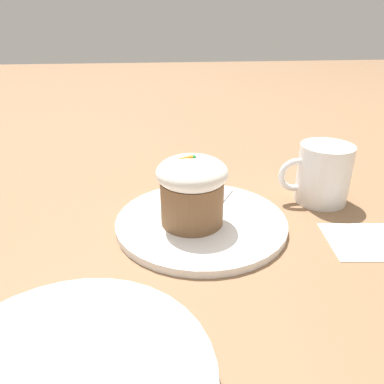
% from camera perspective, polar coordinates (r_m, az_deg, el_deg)
% --- Properties ---
extents(ground_plane, '(4.00, 4.00, 0.00)m').
position_cam_1_polar(ground_plane, '(0.54, 1.41, -5.07)').
color(ground_plane, '#846042').
extents(dessert_plate, '(0.24, 0.24, 0.01)m').
position_cam_1_polar(dessert_plate, '(0.54, 1.41, -4.57)').
color(dessert_plate, white).
rests_on(dessert_plate, ground_plane).
extents(carrot_cake, '(0.10, 0.10, 0.10)m').
position_cam_1_polar(carrot_cake, '(0.51, -0.00, 0.53)').
color(carrot_cake, brown).
rests_on(carrot_cake, dessert_plate).
extents(spoon, '(0.09, 0.12, 0.01)m').
position_cam_1_polar(spoon, '(0.55, 2.80, -3.15)').
color(spoon, '#B7B7BC').
rests_on(spoon, dessert_plate).
extents(coffee_cup, '(0.12, 0.08, 0.09)m').
position_cam_1_polar(coffee_cup, '(0.63, 19.23, 2.65)').
color(coffee_cup, white).
rests_on(coffee_cup, ground_plane).
extents(paper_napkin, '(0.12, 0.10, 0.00)m').
position_cam_1_polar(paper_napkin, '(0.56, 25.27, -6.76)').
color(paper_napkin, white).
rests_on(paper_napkin, ground_plane).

